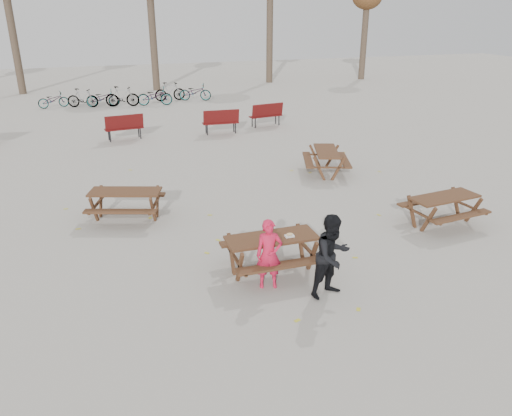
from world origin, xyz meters
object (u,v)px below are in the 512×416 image
object	(u,v)px
picnic_table_east	(443,210)
picnic_table_north	(126,205)
main_picnic_table	(272,245)
child	(269,254)
picnic_table_far	(326,162)
adult	(332,256)
soda_bottle	(271,238)
food_tray	(289,236)

from	to	relation	value
picnic_table_east	picnic_table_north	xyz separation A→B (m)	(-7.30, 2.75, 0.01)
main_picnic_table	child	distance (m)	0.58
picnic_table_north	child	bearing A→B (deg)	-42.89
main_picnic_table	picnic_table_north	bearing A→B (deg)	124.58
child	picnic_table_far	xyz separation A→B (m)	(4.07, 6.03, -0.31)
adult	picnic_table_north	bearing A→B (deg)	107.31
soda_bottle	adult	distance (m)	1.28
soda_bottle	picnic_table_east	size ratio (longest dim) A/B	0.10
adult	picnic_table_north	xyz separation A→B (m)	(-3.28, 4.82, -0.42)
adult	picnic_table_far	size ratio (longest dim) A/B	0.92
food_tray	picnic_table_east	bearing A→B (deg)	13.10
picnic_table_north	soda_bottle	bearing A→B (deg)	-39.04
adult	picnic_table_east	bearing A→B (deg)	10.31
food_tray	child	distance (m)	0.71
child	picnic_table_far	world-z (taller)	child
picnic_table_east	picnic_table_far	xyz separation A→B (m)	(-0.93, 4.59, 0.00)
food_tray	adult	world-z (taller)	adult
adult	picnic_table_far	xyz separation A→B (m)	(3.09, 6.66, -0.42)
main_picnic_table	adult	world-z (taller)	adult
picnic_table_east	picnic_table_far	distance (m)	4.69
soda_bottle	child	xyz separation A→B (m)	(-0.16, -0.34, -0.17)
main_picnic_table	child	xyz separation A→B (m)	(-0.24, -0.52, 0.09)
main_picnic_table	picnic_table_north	size ratio (longest dim) A/B	1.04
adult	main_picnic_table	bearing A→B (deg)	106.22
child	main_picnic_table	bearing A→B (deg)	78.40
main_picnic_table	soda_bottle	bearing A→B (deg)	-114.50
main_picnic_table	child	size ratio (longest dim) A/B	1.32
main_picnic_table	picnic_table_east	world-z (taller)	main_picnic_table
soda_bottle	adult	world-z (taller)	adult
soda_bottle	picnic_table_east	distance (m)	4.99
child	picnic_table_east	size ratio (longest dim) A/B	0.80
food_tray	soda_bottle	world-z (taller)	soda_bottle
child	adult	size ratio (longest dim) A/B	0.86
main_picnic_table	picnic_table_north	world-z (taller)	main_picnic_table
soda_bottle	picnic_table_far	xyz separation A→B (m)	(3.91, 5.69, -0.47)
food_tray	child	bearing A→B (deg)	-144.26
main_picnic_table	child	world-z (taller)	child
soda_bottle	picnic_table_east	bearing A→B (deg)	12.76
adult	picnic_table_east	distance (m)	4.54
adult	picnic_table_north	world-z (taller)	adult
food_tray	picnic_table_north	world-z (taller)	food_tray
soda_bottle	child	world-z (taller)	child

